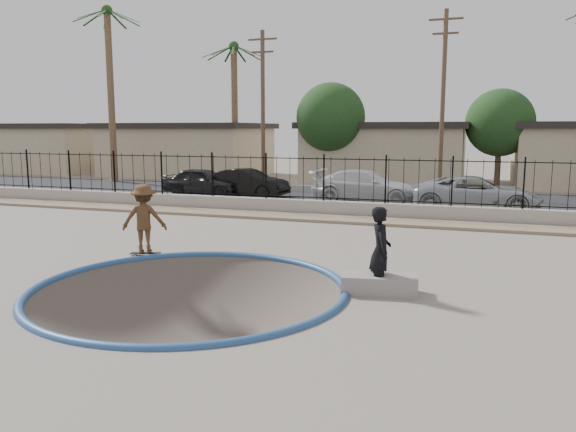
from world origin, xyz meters
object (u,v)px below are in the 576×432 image
Objects in this scene: skateboard at (145,253)px; videographer at (381,250)px; concrete_ledge at (379,284)px; skater at (144,222)px; car_a at (203,181)px; car_b at (247,183)px; car_c at (367,186)px; car_d at (476,193)px.

videographer reaches higher than skateboard.
concrete_ledge is at bearing 161.29° from videographer.
car_a is (-4.93, 13.15, -0.18)m from skater.
skater reaches higher than videographer.
concrete_ledge is 17.64m from car_b.
car_b is at bearing -100.88° from skater.
car_a is (-11.73, 14.65, -0.17)m from videographer.
car_a reaches higher than skateboard.
car_c reaches higher than car_d.
car_b is (-9.35, 14.90, -0.19)m from videographer.
car_d is (11.22, -1.60, 0.03)m from car_b.
skateboard is 0.46× the size of videographer.
skater reaches higher than skateboard.
car_b is (2.38, 0.25, -0.02)m from car_a.
car_c is at bearing -86.89° from car_b.
concrete_ledge is at bearing 168.39° from car_d.
concrete_ledge is 13.49m from car_d.
skater is 2.20× the size of skateboard.
car_a reaches higher than concrete_ledge.
car_d is at bearing 34.99° from skateboard.
skater is 14.04m from car_a.
car_c is (3.71, 13.20, 0.74)m from skateboard.
skater is 0.89m from skateboard.
car_a is 13.66m from car_d.
skater is 13.71m from car_c.
skateboard is at bearing -158.80° from car_a.
skater is 14.64m from car_d.
videographer is 18.76m from car_a.
videographer is at bearing -163.92° from car_c.
concrete_ledge reaches higher than skateboard.
skater is 0.44× the size of car_b.
car_b is 11.33m from car_d.
skateboard is at bearing 58.87° from videographer.
skateboard is 13.66m from car_b.
car_b is 6.26m from car_c.
skater is at bearing 58.87° from videographer.
car_d reaches higher than car_b.
car_d is (1.87, 13.35, 0.57)m from concrete_ledge.
videographer is 1.17× the size of concrete_ledge.
car_c is (8.63, 0.05, 0.04)m from car_a.
skateboard is at bearing -164.28° from car_b.
videographer reaches higher than car_a.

